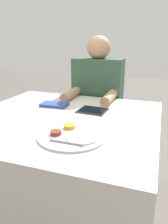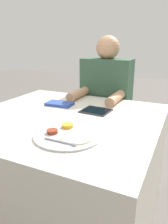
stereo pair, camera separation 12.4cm
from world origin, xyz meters
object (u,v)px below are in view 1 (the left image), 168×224
red_notebook (54,105)px  tablet_device (93,110)px  person_diner (97,111)px  thali_tray (72,135)px

red_notebook → tablet_device: (0.29, -0.02, -0.00)m
tablet_device → red_notebook: bearing=176.0°
tablet_device → person_diner: person_diner is taller
thali_tray → person_diner: (-0.13, 0.90, -0.17)m
thali_tray → tablet_device: bearing=93.4°
red_notebook → thali_tray: bearing=-54.0°
thali_tray → red_notebook: size_ratio=1.74×
thali_tray → red_notebook: 0.54m
thali_tray → person_diner: person_diner is taller
person_diner → thali_tray: bearing=-81.7°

